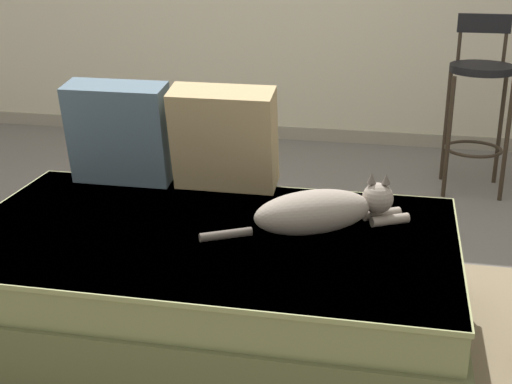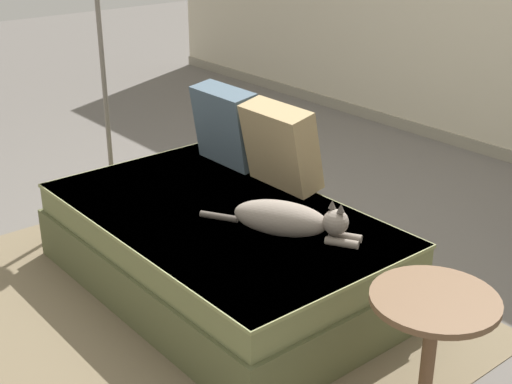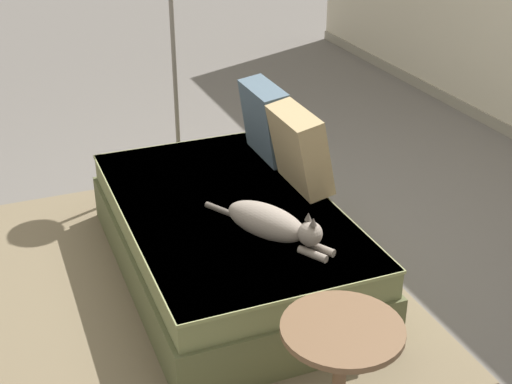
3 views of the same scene
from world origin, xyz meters
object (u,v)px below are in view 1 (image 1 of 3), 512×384
Objects in this scene: throw_pillow_corner at (120,133)px; bar_stool_near_window at (479,91)px; couch at (209,282)px; throw_pillow_middle at (224,139)px; cat at (321,211)px.

bar_stool_near_window is at bearing 42.40° from throw_pillow_corner.
bar_stool_near_window is (1.04, 1.80, 0.35)m from couch.
cat is at bearing -38.40° from throw_pillow_middle.
cat is 1.84m from bar_stool_near_window.
throw_pillow_corner reaches higher than couch.
throw_pillow_corner is 0.44× the size of bar_stool_near_window.
bar_stool_near_window is (1.08, 1.38, -0.06)m from throw_pillow_middle.
throw_pillow_corner is 0.93m from cat.
throw_pillow_corner is at bearing 158.51° from cat.
cat reaches higher than couch.
throw_pillow_corner is at bearing 179.93° from throw_pillow_middle.
bar_stool_near_window reaches higher than cat.
bar_stool_near_window is at bearing 51.99° from throw_pillow_middle.
throw_pillow_middle reaches higher than throw_pillow_corner.
cat is (0.86, -0.34, -0.14)m from throw_pillow_corner.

